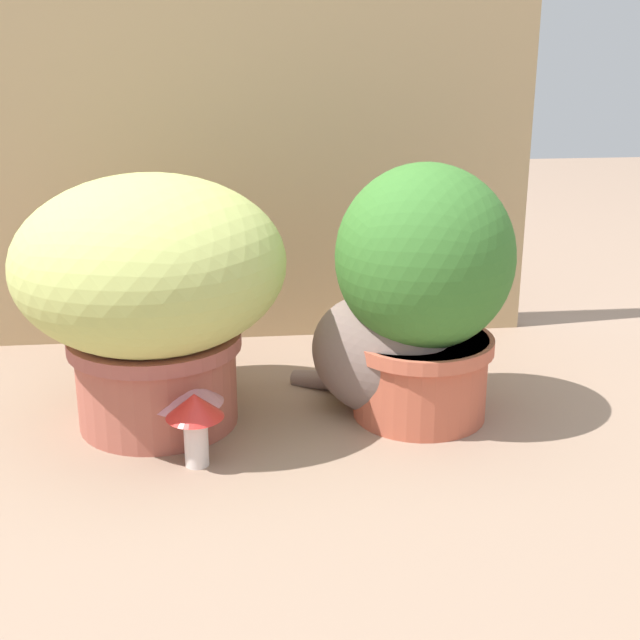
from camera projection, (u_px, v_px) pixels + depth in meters
ground_plane at (258, 440)px, 1.48m from camera, size 6.00×6.00×0.00m
cardboard_backdrop at (233, 106)px, 1.81m from camera, size 1.26×0.03×1.00m
grass_planter at (151, 285)px, 1.47m from camera, size 0.45×0.45×0.43m
leafy_planter at (424, 286)px, 1.50m from camera, size 0.30×0.30×0.45m
cat at (389, 351)px, 1.53m from camera, size 0.32×0.32×0.32m
mushroom_ornament_pink at (185, 387)px, 1.44m from camera, size 0.12×0.12×0.14m
mushroom_ornament_red at (195, 415)px, 1.37m from camera, size 0.09×0.09×0.12m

